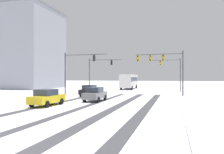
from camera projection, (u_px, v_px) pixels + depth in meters
wheel_track_left_lane at (147, 107)px, 20.62m from camera, size 0.87×30.03×0.01m
wheel_track_right_lane at (119, 106)px, 21.36m from camera, size 0.93×30.03×0.01m
wheel_track_center at (90, 105)px, 22.14m from camera, size 0.75×30.03×0.01m
wheel_track_oncoming at (55, 104)px, 23.22m from camera, size 0.92×30.03×0.01m
sidewalk_kerb_right at (207, 111)px, 17.95m from camera, size 4.00×30.03×0.12m
traffic_signal_far_right at (172, 69)px, 42.85m from camera, size 5.44×0.38×6.50m
traffic_signal_far_left at (98, 68)px, 42.73m from camera, size 6.52×0.41×6.50m
traffic_signal_near_right at (163, 63)px, 31.73m from camera, size 6.82×0.60×6.50m
traffic_signal_near_left at (77, 66)px, 33.00m from camera, size 6.83×0.38×6.50m
car_black_lead at (90, 90)px, 32.46m from camera, size 1.97×4.17×1.62m
car_grey_second at (95, 94)px, 25.58m from camera, size 1.85×4.11×1.62m
car_yellow_cab_third at (47, 97)px, 21.43m from camera, size 1.92×4.14×1.62m
bus_oncoming at (129, 80)px, 51.61m from camera, size 2.88×11.06×3.38m
office_building_far_left_block at (1, 50)px, 57.36m from camera, size 30.01×14.90×19.78m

